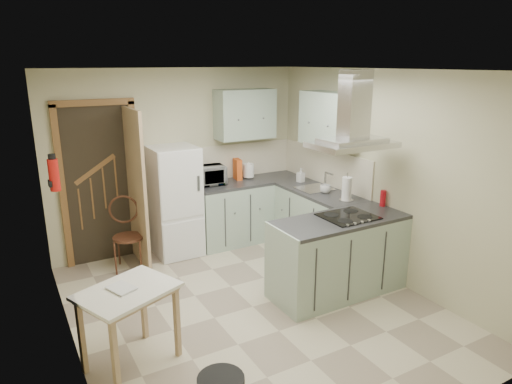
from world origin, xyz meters
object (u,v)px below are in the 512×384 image
extractor_hood (352,145)px  drop_leaf_table (131,327)px  peninsula (339,256)px  bentwood_chair (128,237)px  fridge (175,201)px  microwave (207,175)px

extractor_hood → drop_leaf_table: size_ratio=1.16×
peninsula → bentwood_chair: 2.64m
fridge → bentwood_chair: size_ratio=1.74×
microwave → fridge: bearing=-166.4°
peninsula → extractor_hood: (0.10, 0.00, 1.27)m
bentwood_chair → microwave: microwave is taller
peninsula → extractor_hood: 1.27m
bentwood_chair → peninsula: bearing=-22.0°
fridge → bentwood_chair: (-0.71, -0.19, -0.32)m
drop_leaf_table → microwave: (1.71, 2.20, 0.67)m
peninsula → drop_leaf_table: peninsula is taller
fridge → microwave: size_ratio=3.12×
extractor_hood → drop_leaf_table: extractor_hood is taller
fridge → drop_leaf_table: size_ratio=1.94×
extractor_hood → microwave: (-0.81, 2.05, -0.69)m
fridge → drop_leaf_table: 2.47m
extractor_hood → peninsula: bearing=180.0°
drop_leaf_table → bentwood_chair: (0.48, 1.94, 0.07)m
peninsula → drop_leaf_table: (-2.42, -0.14, -0.09)m
fridge → peninsula: size_ratio=0.97×
microwave → bentwood_chair: bearing=-162.7°
drop_leaf_table → fridge: bearing=37.7°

